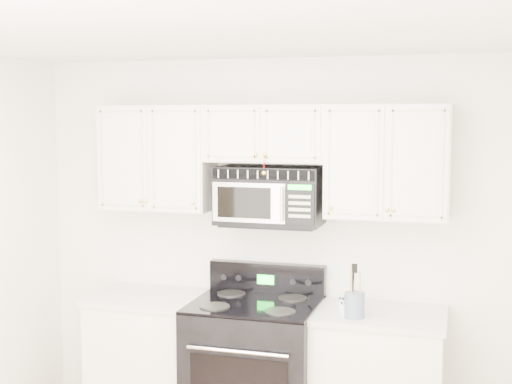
% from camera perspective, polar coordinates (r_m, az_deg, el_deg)
% --- Properties ---
extents(room, '(3.51, 3.51, 2.61)m').
position_cam_1_polar(room, '(3.51, -6.02, -8.65)').
color(room, olive).
rests_on(room, ground).
extents(base_cabinet_left, '(0.86, 0.65, 0.92)m').
position_cam_1_polar(base_cabinet_left, '(5.34, -8.07, -13.31)').
color(base_cabinet_left, beige).
rests_on(base_cabinet_left, ground).
extents(range, '(0.85, 0.77, 1.14)m').
position_cam_1_polar(range, '(5.03, -0.09, -13.80)').
color(range, black).
rests_on(range, ground).
extents(upper_cabinets, '(2.44, 0.37, 0.75)m').
position_cam_1_polar(upper_cabinets, '(4.91, 0.93, 3.05)').
color(upper_cabinets, beige).
rests_on(upper_cabinets, ground).
extents(microwave, '(0.72, 0.41, 0.40)m').
position_cam_1_polar(microwave, '(4.91, 1.09, -0.28)').
color(microwave, black).
rests_on(microwave, ground).
extents(utensil_crock, '(0.13, 0.13, 0.34)m').
position_cam_1_polar(utensil_crock, '(4.61, 7.89, -8.88)').
color(utensil_crock, '#4C5B73').
rests_on(utensil_crock, base_cabinet_right).
extents(shaker_salt, '(0.04, 0.04, 0.10)m').
position_cam_1_polar(shaker_salt, '(4.73, 6.91, -8.91)').
color(shaker_salt, silver).
rests_on(shaker_salt, base_cabinet_right).
extents(shaker_pepper, '(0.04, 0.04, 0.09)m').
position_cam_1_polar(shaker_pepper, '(4.65, 7.04, -9.24)').
color(shaker_pepper, silver).
rests_on(shaker_pepper, base_cabinet_right).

